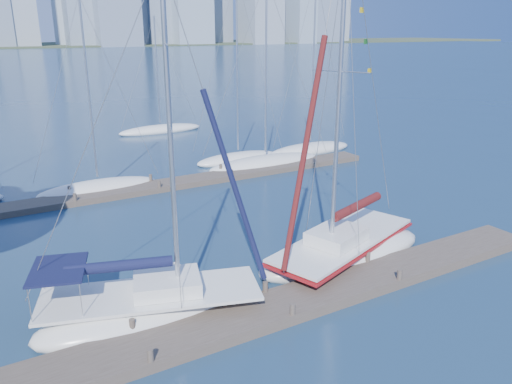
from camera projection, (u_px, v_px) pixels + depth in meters
ground at (278, 312)px, 17.86m from camera, size 700.00×700.00×0.00m
near_dock at (278, 307)px, 17.80m from camera, size 26.00×2.00×0.40m
far_dock at (170, 184)px, 31.91m from camera, size 30.00×1.80×0.36m
sailboat_navy at (151, 293)px, 17.30m from camera, size 8.52×4.93×12.15m
sailboat_maroon at (344, 235)px, 21.63m from camera, size 8.96×5.43×14.57m
bg_boat_1 at (99, 188)px, 30.92m from camera, size 7.67×3.86×11.77m
bg_boat_3 at (238, 158)px, 37.98m from camera, size 7.06×4.61×13.62m
bg_boat_4 at (265, 163)px, 36.55m from camera, size 9.38×5.68×13.24m
bg_boat_5 at (310, 149)px, 40.82m from camera, size 7.84×3.00×14.11m
bg_boat_7 at (161, 130)px, 48.81m from camera, size 8.55×3.84×11.10m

